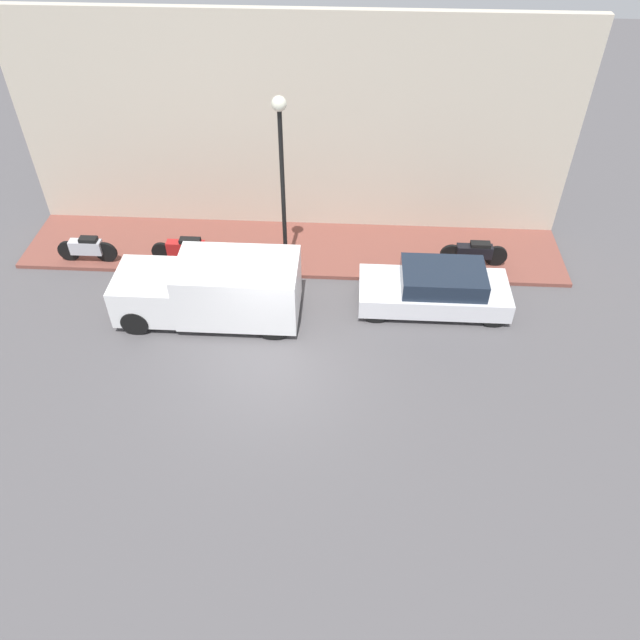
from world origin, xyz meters
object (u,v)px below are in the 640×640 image
at_px(motorcycle_black, 474,252).
at_px(motorcycle_red, 187,249).
at_px(streetlamp, 281,157).
at_px(delivery_van, 211,289).
at_px(parked_car, 436,289).
at_px(scooter_silver, 87,248).

relative_size(motorcycle_black, motorcycle_red, 0.93).
xyz_separation_m(motorcycle_red, streetlamp, (-0.26, -3.03, 3.22)).
bearing_deg(delivery_van, motorcycle_red, 27.91).
bearing_deg(streetlamp, delivery_van, 138.35).
relative_size(parked_car, scooter_silver, 2.29).
bearing_deg(delivery_van, parked_car, -83.05).
xyz_separation_m(parked_car, streetlamp, (1.29, 4.30, 3.18)).
xyz_separation_m(delivery_van, motorcycle_black, (2.61, -7.41, -0.36)).
height_order(parked_car, scooter_silver, parked_car).
distance_m(delivery_van, streetlamp, 3.95).
height_order(motorcycle_black, motorcycle_red, motorcycle_red).
bearing_deg(motorcycle_red, parked_car, -101.96).
relative_size(parked_car, motorcycle_black, 2.07).
xyz_separation_m(parked_car, delivery_van, (-0.75, 6.11, 0.31)).
xyz_separation_m(delivery_van, motorcycle_red, (2.30, 1.22, -0.36)).
bearing_deg(streetlamp, parked_car, -106.67).
relative_size(parked_car, motorcycle_red, 1.93).
bearing_deg(motorcycle_black, delivery_van, 109.43).
bearing_deg(streetlamp, motorcycle_black, -84.10).
bearing_deg(streetlamp, scooter_silver, 88.91).
distance_m(parked_car, motorcycle_red, 7.49).
distance_m(motorcycle_black, motorcycle_red, 8.63).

